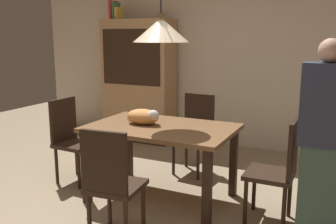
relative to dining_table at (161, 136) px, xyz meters
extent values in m
plane|color=#998466|center=(-0.04, -0.48, -0.65)|extent=(10.00, 10.00, 0.00)
cube|color=beige|center=(-0.04, 2.17, 0.80)|extent=(6.40, 0.10, 2.90)
cube|color=brown|center=(0.00, 0.00, 0.08)|extent=(1.40, 0.90, 0.04)
cube|color=black|center=(-0.62, -0.39, -0.29)|extent=(0.07, 0.07, 0.71)
cube|color=black|center=(0.62, -0.39, -0.29)|extent=(0.07, 0.07, 0.71)
cube|color=black|center=(-0.62, 0.39, -0.29)|extent=(0.07, 0.07, 0.71)
cube|color=black|center=(0.62, 0.39, -0.29)|extent=(0.07, 0.07, 0.71)
cube|color=black|center=(-1.05, 0.00, -0.22)|extent=(0.42, 0.42, 0.04)
cube|color=black|center=(-1.23, 0.01, 0.04)|extent=(0.05, 0.38, 0.48)
cylinder|color=black|center=(-0.90, -0.17, -0.44)|extent=(0.04, 0.04, 0.41)
cylinder|color=black|center=(-0.88, 0.15, -0.44)|extent=(0.04, 0.04, 0.41)
cylinder|color=black|center=(-1.22, -0.15, -0.44)|extent=(0.04, 0.04, 0.41)
cylinder|color=black|center=(-1.20, 0.17, -0.44)|extent=(0.04, 0.04, 0.41)
cube|color=black|center=(0.00, 0.80, -0.22)|extent=(0.43, 0.43, 0.04)
cube|color=black|center=(0.02, 0.98, 0.04)|extent=(0.38, 0.07, 0.48)
cylinder|color=black|center=(-0.17, 0.65, -0.44)|extent=(0.04, 0.04, 0.41)
cylinder|color=black|center=(0.15, 0.63, -0.44)|extent=(0.04, 0.04, 0.41)
cylinder|color=black|center=(-0.15, 0.97, -0.44)|extent=(0.04, 0.04, 0.41)
cylinder|color=black|center=(0.17, 0.95, -0.44)|extent=(0.04, 0.04, 0.41)
cube|color=black|center=(0.00, -0.80, -0.22)|extent=(0.44, 0.44, 0.04)
cube|color=black|center=(0.02, -0.98, 0.04)|extent=(0.38, 0.07, 0.48)
cylinder|color=black|center=(0.14, -0.63, -0.44)|extent=(0.04, 0.04, 0.41)
cylinder|color=black|center=(-0.17, -0.66, -0.44)|extent=(0.04, 0.04, 0.41)
cylinder|color=black|center=(-0.14, -0.97, -0.44)|extent=(0.04, 0.04, 0.41)
cube|color=black|center=(1.05, 0.00, -0.22)|extent=(0.40, 0.40, 0.04)
cube|color=black|center=(1.23, 0.00, 0.04)|extent=(0.04, 0.38, 0.48)
cylinder|color=black|center=(0.89, 0.16, -0.44)|extent=(0.04, 0.04, 0.41)
cylinder|color=black|center=(0.89, -0.16, -0.44)|extent=(0.04, 0.04, 0.41)
cylinder|color=black|center=(1.21, 0.16, -0.44)|extent=(0.04, 0.04, 0.41)
cylinder|color=black|center=(1.21, -0.16, -0.44)|extent=(0.04, 0.04, 0.41)
ellipsoid|color=#E59951|center=(-0.20, 0.00, 0.18)|extent=(0.35, 0.23, 0.15)
sphere|color=white|center=(-0.08, -0.02, 0.20)|extent=(0.11, 0.11, 0.11)
cylinder|color=white|center=(-0.32, 0.06, 0.13)|extent=(0.18, 0.04, 0.04)
cone|color=beige|center=(0.00, 0.00, 1.01)|extent=(0.52, 0.52, 0.22)
cylinder|color=#513D23|center=(0.00, 0.00, 1.14)|extent=(0.08, 0.08, 0.04)
cube|color=tan|center=(-1.32, 1.84, 0.28)|extent=(1.10, 0.44, 1.85)
cube|color=black|center=(-1.32, 1.62, 0.65)|extent=(0.97, 0.01, 0.81)
cube|color=black|center=(-1.32, 1.84, -0.61)|extent=(1.12, 0.45, 0.08)
cube|color=#B73833|center=(-1.75, 1.84, 1.34)|extent=(0.04, 0.22, 0.28)
cube|color=#427A4C|center=(-1.70, 1.84, 1.33)|extent=(0.03, 0.20, 0.26)
cube|color=gold|center=(-1.65, 1.84, 1.29)|extent=(0.04, 0.20, 0.18)
cube|color=#3D564C|center=(1.46, -0.16, -0.25)|extent=(0.30, 0.20, 0.79)
cube|color=#2D3347|center=(1.46, -0.16, 0.46)|extent=(0.36, 0.22, 0.63)
sphere|color=tan|center=(1.46, -0.16, 0.85)|extent=(0.18, 0.18, 0.18)
camera|label=1|loc=(1.60, -3.16, 0.96)|focal=40.17mm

